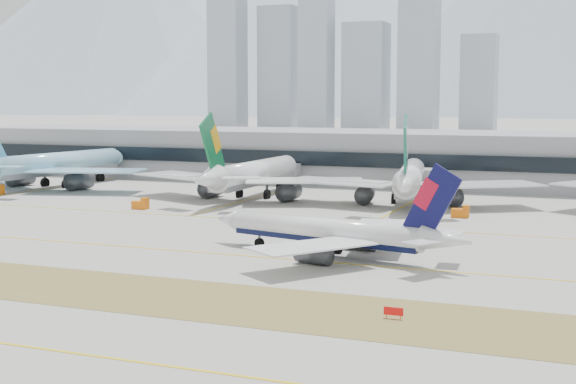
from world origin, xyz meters
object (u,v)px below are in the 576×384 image
at_px(widebody_korean, 52,166).
at_px(widebody_cathay, 410,180).
at_px(terminal, 390,157).
at_px(widebody_eva, 251,175).
at_px(taxiing_airliner, 334,233).

distance_m(widebody_korean, widebody_cathay, 100.36).
xyz_separation_m(widebody_cathay, terminal, (-17.22, 49.15, 1.74)).
height_order(widebody_eva, terminal, widebody_eva).
distance_m(widebody_eva, terminal, 56.90).
height_order(taxiing_airliner, terminal, taxiing_airliner).
xyz_separation_m(widebody_eva, widebody_cathay, (38.65, 3.54, -0.04)).
relative_size(widebody_cathay, terminal, 0.21).
bearing_deg(widebody_korean, terminal, -52.75).
relative_size(widebody_eva, widebody_cathay, 1.02).
bearing_deg(widebody_cathay, taxiing_airliner, 172.38).
bearing_deg(widebody_eva, taxiing_airliner, -146.75).
relative_size(taxiing_airliner, widebody_cathay, 0.76).
height_order(widebody_korean, terminal, widebody_korean).
height_order(widebody_cathay, terminal, widebody_cathay).
distance_m(taxiing_airliner, widebody_eva, 75.23).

